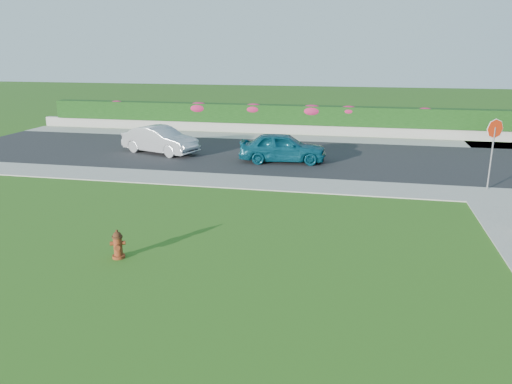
% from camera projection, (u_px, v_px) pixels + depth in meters
% --- Properties ---
extents(ground, '(120.00, 120.00, 0.00)m').
position_uv_depth(ground, '(233.00, 297.00, 10.34)').
color(ground, black).
rests_on(ground, ground).
extents(street_far, '(26.00, 8.00, 0.04)m').
position_uv_depth(street_far, '(206.00, 153.00, 24.49)').
color(street_far, black).
rests_on(street_far, ground).
extents(sidewalk_far, '(24.00, 2.00, 0.04)m').
position_uv_depth(sidewalk_far, '(144.00, 176.00, 19.99)').
color(sidewalk_far, gray).
rests_on(sidewalk_far, ground).
extents(curb_corner, '(2.00, 2.00, 0.04)m').
position_uv_depth(curb_corner, '(491.00, 195.00, 17.40)').
color(curb_corner, gray).
rests_on(curb_corner, ground).
extents(sidewalk_beyond, '(34.00, 2.00, 0.04)m').
position_uv_depth(sidewalk_beyond, '(299.00, 138.00, 28.39)').
color(sidewalk_beyond, gray).
rests_on(sidewalk_beyond, ground).
extents(retaining_wall, '(34.00, 0.40, 0.60)m').
position_uv_depth(retaining_wall, '(303.00, 129.00, 29.72)').
color(retaining_wall, gray).
rests_on(retaining_wall, ground).
extents(hedge, '(32.00, 0.90, 1.10)m').
position_uv_depth(hedge, '(303.00, 115.00, 29.58)').
color(hedge, black).
rests_on(hedge, retaining_wall).
extents(fire_hydrant, '(0.38, 0.36, 0.73)m').
position_uv_depth(fire_hydrant, '(118.00, 245.00, 12.17)').
color(fire_hydrant, '#4B1C0B').
rests_on(fire_hydrant, ground).
extents(sedan_teal, '(4.01, 1.99, 1.31)m').
position_uv_depth(sedan_teal, '(283.00, 147.00, 22.28)').
color(sedan_teal, '#0C475B').
rests_on(sedan_teal, street_far).
extents(sedan_silver, '(4.15, 2.61, 1.29)m').
position_uv_depth(sedan_silver, '(160.00, 140.00, 24.15)').
color(sedan_silver, '#A3A5AA').
rests_on(sedan_silver, street_far).
extents(stop_sign, '(0.62, 0.37, 2.60)m').
position_uv_depth(stop_sign, '(494.00, 137.00, 17.56)').
color(stop_sign, slate).
rests_on(stop_sign, ground).
extents(flower_clump_a, '(1.07, 0.69, 0.53)m').
position_uv_depth(flower_clump_a, '(117.00, 105.00, 31.77)').
color(flower_clump_a, '#B81F5F').
rests_on(flower_clump_a, hedge).
extents(flower_clump_b, '(1.40, 0.90, 0.70)m').
position_uv_depth(flower_clump_b, '(199.00, 108.00, 30.70)').
color(flower_clump_b, '#B81F5F').
rests_on(flower_clump_b, hedge).
extents(flower_clump_c, '(1.31, 0.84, 0.65)m').
position_uv_depth(flower_clump_c, '(254.00, 109.00, 30.00)').
color(flower_clump_c, '#B81F5F').
rests_on(flower_clump_c, hedge).
extents(flower_clump_d, '(1.41, 0.91, 0.70)m').
position_uv_depth(flower_clump_d, '(312.00, 111.00, 29.31)').
color(flower_clump_d, '#B81F5F').
rests_on(flower_clump_d, hedge).
extents(flower_clump_e, '(1.19, 0.76, 0.59)m').
position_uv_depth(flower_clump_e, '(349.00, 111.00, 28.87)').
color(flower_clump_e, '#B81F5F').
rests_on(flower_clump_e, hedge).
extents(flower_clump_f, '(1.05, 0.68, 0.53)m').
position_uv_depth(flower_clump_f, '(425.00, 112.00, 28.02)').
color(flower_clump_f, '#B81F5F').
rests_on(flower_clump_f, hedge).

